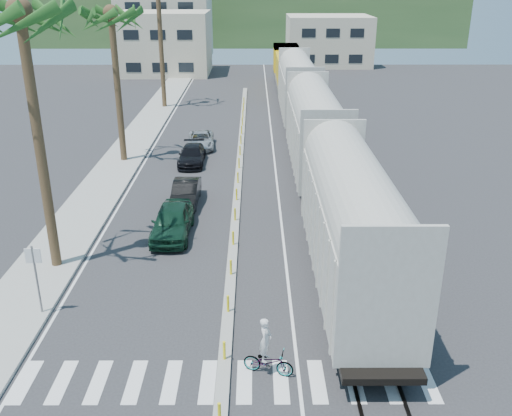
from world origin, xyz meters
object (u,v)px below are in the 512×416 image
(car_lead, at_px, (172,221))
(car_second, at_px, (186,193))
(street_sign, at_px, (35,271))
(cyclist, at_px, (268,357))

(car_lead, height_order, car_second, car_lead)
(street_sign, distance_m, cyclist, 9.56)
(car_lead, distance_m, cyclist, 11.88)
(car_lead, xyz_separation_m, car_second, (0.20, 4.38, -0.12))
(car_lead, bearing_deg, street_sign, -118.88)
(street_sign, xyz_separation_m, car_lead, (4.16, 7.38, -1.17))
(street_sign, bearing_deg, car_second, 69.67)
(street_sign, relative_size, cyclist, 1.42)
(street_sign, distance_m, car_lead, 8.55)
(car_second, distance_m, cyclist, 15.95)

